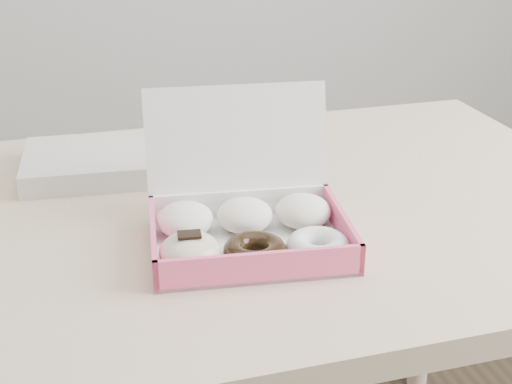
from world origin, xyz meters
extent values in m
cube|color=tan|center=(0.00, 0.00, 0.73)|extent=(1.20, 0.80, 0.04)
cylinder|color=tan|center=(0.55, 0.35, 0.35)|extent=(0.05, 0.05, 0.71)
cube|color=white|center=(-0.03, -0.14, 0.75)|extent=(0.29, 0.23, 0.01)
cube|color=#F95684|center=(-0.05, -0.23, 0.77)|extent=(0.26, 0.04, 0.04)
cube|color=white|center=(-0.02, -0.04, 0.77)|extent=(0.26, 0.04, 0.04)
cube|color=#F95684|center=(-0.16, -0.12, 0.77)|extent=(0.03, 0.19, 0.04)
cube|color=#F95684|center=(0.09, -0.15, 0.77)|extent=(0.03, 0.19, 0.04)
cube|color=white|center=(-0.02, -0.02, 0.85)|extent=(0.27, 0.09, 0.19)
ellipsoid|color=white|center=(-0.11, -0.08, 0.78)|extent=(0.09, 0.09, 0.04)
ellipsoid|color=white|center=(-0.03, -0.09, 0.78)|extent=(0.09, 0.09, 0.04)
ellipsoid|color=white|center=(0.05, -0.10, 0.78)|extent=(0.09, 0.09, 0.04)
ellipsoid|color=beige|center=(-0.12, -0.17, 0.78)|extent=(0.09, 0.09, 0.04)
cube|color=black|center=(-0.12, -0.17, 0.80)|extent=(0.03, 0.02, 0.00)
torus|color=black|center=(-0.04, -0.18, 0.77)|extent=(0.09, 0.09, 0.03)
torus|color=white|center=(0.04, -0.19, 0.77)|extent=(0.09, 0.09, 0.03)
cube|color=silver|center=(-0.21, 0.19, 0.77)|extent=(0.25, 0.21, 0.04)
camera|label=1|loc=(-0.26, -0.96, 1.22)|focal=50.00mm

